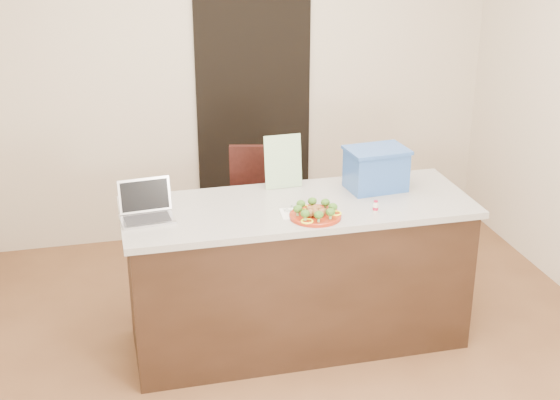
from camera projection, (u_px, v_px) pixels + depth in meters
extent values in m
plane|color=brown|center=(308.00, 360.00, 4.69)|extent=(4.00, 4.00, 0.00)
plane|color=beige|center=(240.00, 68.00, 5.98)|extent=(4.00, 0.00, 4.00)
plane|color=beige|center=(489.00, 347.00, 2.38)|extent=(4.00, 0.00, 4.00)
cube|color=black|center=(254.00, 112.00, 6.11)|extent=(0.90, 0.02, 2.00)
cube|color=black|center=(298.00, 277.00, 4.75)|extent=(2.00, 0.70, 0.88)
cube|color=beige|center=(298.00, 207.00, 4.57)|extent=(2.06, 0.76, 0.04)
cylinder|color=maroon|center=(315.00, 216.00, 4.38)|extent=(0.29, 0.29, 0.02)
torus|color=maroon|center=(315.00, 215.00, 4.38)|extent=(0.29, 0.29, 0.01)
sphere|color=brown|center=(315.00, 211.00, 4.37)|extent=(0.04, 0.04, 0.04)
sphere|color=brown|center=(311.00, 213.00, 4.34)|extent=(0.04, 0.04, 0.04)
sphere|color=brown|center=(316.00, 214.00, 4.33)|extent=(0.04, 0.04, 0.04)
sphere|color=brown|center=(321.00, 213.00, 4.34)|extent=(0.04, 0.04, 0.04)
sphere|color=brown|center=(322.00, 211.00, 4.37)|extent=(0.04, 0.04, 0.04)
sphere|color=brown|center=(320.00, 209.00, 4.39)|extent=(0.04, 0.04, 0.04)
sphere|color=brown|center=(315.00, 208.00, 4.40)|extent=(0.04, 0.04, 0.04)
sphere|color=brown|center=(310.00, 209.00, 4.39)|extent=(0.04, 0.04, 0.04)
ellipsoid|color=#264F15|center=(312.00, 201.00, 4.45)|extent=(0.05, 0.05, 0.04)
ellipsoid|color=#264F15|center=(301.00, 204.00, 4.42)|extent=(0.05, 0.05, 0.04)
ellipsoid|color=#264F15|center=(298.00, 209.00, 4.35)|extent=(0.05, 0.05, 0.04)
ellipsoid|color=#264F15|center=(305.00, 214.00, 4.29)|extent=(0.05, 0.05, 0.04)
ellipsoid|color=#264F15|center=(319.00, 215.00, 4.27)|extent=(0.05, 0.05, 0.04)
ellipsoid|color=#264F15|center=(330.00, 212.00, 4.30)|extent=(0.05, 0.05, 0.04)
ellipsoid|color=#264F15|center=(333.00, 207.00, 4.37)|extent=(0.05, 0.05, 0.04)
ellipsoid|color=#264F15|center=(325.00, 202.00, 4.43)|extent=(0.05, 0.05, 0.04)
torus|color=#FFFC1A|center=(303.00, 207.00, 4.46)|extent=(0.07, 0.07, 0.01)
torus|color=#FFFC1A|center=(307.00, 221.00, 4.28)|extent=(0.07, 0.07, 0.01)
torus|color=#FFFC1A|center=(336.00, 213.00, 4.38)|extent=(0.07, 0.07, 0.01)
cube|color=silver|center=(295.00, 213.00, 4.43)|extent=(0.17, 0.17, 0.01)
cube|color=silver|center=(292.00, 214.00, 4.40)|extent=(0.02, 0.11, 0.00)
cube|color=silver|center=(289.00, 210.00, 4.46)|extent=(0.03, 0.05, 0.00)
cube|color=silver|center=(302.00, 215.00, 4.39)|extent=(0.06, 0.09, 0.01)
cube|color=silver|center=(297.00, 208.00, 4.48)|extent=(0.06, 0.11, 0.00)
cylinder|color=beige|center=(376.00, 208.00, 4.44)|extent=(0.03, 0.03, 0.05)
cylinder|color=beige|center=(376.00, 203.00, 4.43)|extent=(0.02, 0.02, 0.01)
cylinder|color=#AB1230|center=(376.00, 201.00, 4.43)|extent=(0.02, 0.02, 0.01)
cylinder|color=#AB1230|center=(375.00, 208.00, 4.44)|extent=(0.03, 0.03, 0.02)
cube|color=#AEAEB2|center=(147.00, 219.00, 4.34)|extent=(0.31, 0.23, 0.01)
cube|color=#AEAEB2|center=(145.00, 195.00, 4.40)|extent=(0.30, 0.08, 0.19)
cube|color=black|center=(145.00, 195.00, 4.39)|extent=(0.27, 0.06, 0.17)
cube|color=#242426|center=(147.00, 219.00, 4.33)|extent=(0.26, 0.16, 0.00)
cube|color=silver|center=(283.00, 162.00, 4.76)|extent=(0.23, 0.06, 0.33)
cube|color=#294F95|center=(376.00, 170.00, 4.75)|extent=(0.36, 0.27, 0.24)
cube|color=#294F95|center=(377.00, 150.00, 4.70)|extent=(0.38, 0.29, 0.02)
cube|color=black|center=(270.00, 230.00, 5.27)|extent=(0.54, 0.54, 0.04)
cube|color=black|center=(263.00, 181.00, 5.35)|extent=(0.45, 0.15, 0.52)
cylinder|color=black|center=(248.00, 278.00, 5.15)|extent=(0.04, 0.04, 0.48)
cylinder|color=black|center=(304.00, 272.00, 5.23)|extent=(0.04, 0.04, 0.48)
cylinder|color=black|center=(237.00, 253.00, 5.49)|extent=(0.04, 0.04, 0.48)
cylinder|color=black|center=(290.00, 248.00, 5.58)|extent=(0.04, 0.04, 0.48)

